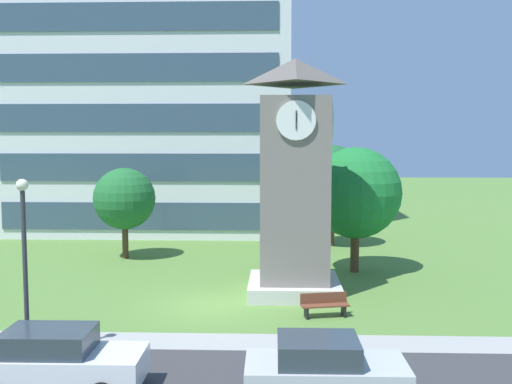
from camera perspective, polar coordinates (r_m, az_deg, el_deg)
ground_plane at (r=23.93m, az=-4.35°, el=-10.95°), size 160.00×160.00×0.00m
kerb_strip at (r=20.04m, az=-5.69°, el=-14.18°), size 120.00×1.60×0.01m
office_building at (r=47.28m, az=-9.30°, el=14.53°), size 19.83×15.70×28.80m
clock_tower at (r=25.02m, az=3.76°, el=0.13°), size 3.86×3.86×9.98m
park_bench at (r=22.52m, az=6.66°, el=-10.78°), size 1.86×0.84×0.88m
street_lamp at (r=18.91m, az=-21.52°, el=-4.99°), size 0.36×0.36×5.46m
tree_by_building at (r=29.55m, az=9.62°, el=-0.10°), size 4.53×4.53×6.24m
tree_near_tower at (r=33.35m, az=-12.62°, el=-0.66°), size 3.41×3.41×5.05m
tree_streetside at (r=36.61m, az=7.36°, el=1.27°), size 4.15×4.15×6.28m
parked_car_white at (r=16.83m, az=-18.82°, el=-15.17°), size 4.51×1.98×1.69m
parked_car_silver at (r=15.45m, az=6.59°, el=-16.81°), size 4.05×2.04×1.69m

